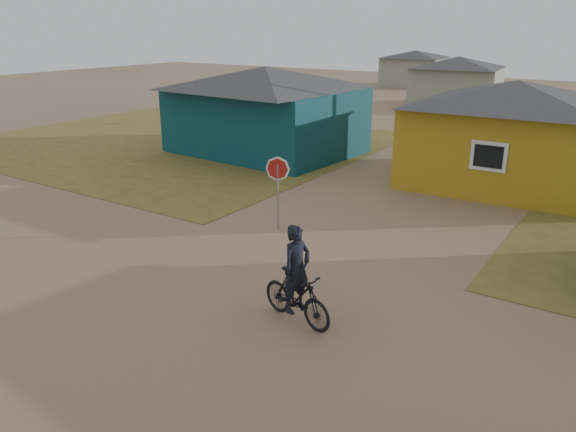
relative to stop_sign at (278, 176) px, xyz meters
The scene contains 8 objects.
ground 5.59m from the stop_sign, 68.97° to the right, with size 120.00×120.00×0.00m, color #907153.
grass_nw 14.59m from the stop_sign, 146.44° to the left, with size 20.00×18.00×0.00m, color olive.
house_teal 10.77m from the stop_sign, 127.71° to the left, with size 8.93×7.08×4.00m.
house_yellow 10.04m from the stop_sign, 63.90° to the left, with size 7.72×6.76×3.90m.
house_pale_west 29.30m from the stop_sign, 98.01° to the left, with size 7.04×6.15×3.60m.
house_pale_north 42.76m from the stop_sign, 106.42° to the left, with size 6.28×5.81×3.40m.
stop_sign is the anchor object (origin of this frame).
cyclist 5.61m from the stop_sign, 51.38° to the right, with size 1.93×0.93×2.11m.
Camera 1 is at (7.10, -7.99, 5.84)m, focal length 35.00 mm.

